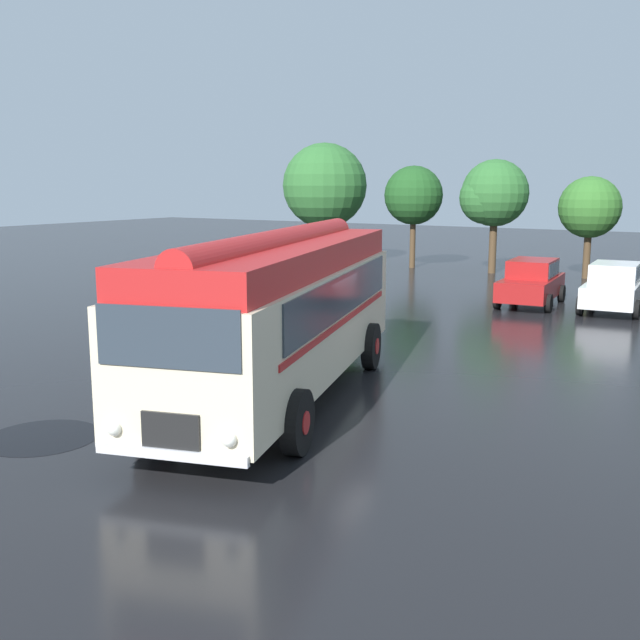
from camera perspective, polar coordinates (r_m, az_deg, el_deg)
ground_plane at (r=15.88m, az=-1.42°, el=-5.67°), size 120.00×120.00×0.00m
vintage_bus at (r=15.25m, az=-3.01°, el=0.96°), size 5.28×10.36×3.49m
car_near_left at (r=28.26m, az=15.81°, el=2.80°), size 2.24×4.33×1.66m
car_mid_left at (r=27.87m, az=21.48°, el=2.37°), size 2.20×4.32×1.66m
tree_far_left at (r=41.39m, az=0.39°, el=10.14°), size 4.59×4.59×6.54m
tree_left_of_centre at (r=39.47m, az=7.28°, el=9.31°), size 3.04×3.04×5.28m
tree_centre at (r=37.72m, az=12.97°, el=9.28°), size 3.25×3.24×5.53m
tree_right_of_centre at (r=36.95m, az=19.77°, el=8.14°), size 2.83×2.83×4.70m
puddle_patch at (r=14.14m, az=-20.43°, el=-8.36°), size 1.99×1.99×0.01m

